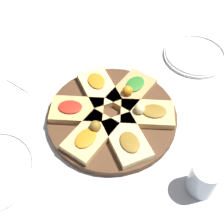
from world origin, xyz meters
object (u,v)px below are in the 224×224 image
at_px(water_glass, 204,178).
at_px(napkin_stack, 30,75).
at_px(serving_board, 112,117).
at_px(plate_left, 196,55).

bearing_deg(water_glass, napkin_stack, -71.74).
xyz_separation_m(serving_board, water_glass, (-0.07, 0.30, 0.04)).
height_order(serving_board, water_glass, water_glass).
bearing_deg(napkin_stack, plate_left, 156.31).
bearing_deg(napkin_stack, serving_board, 113.62).
bearing_deg(water_glass, plate_left, -131.26).
height_order(serving_board, plate_left, serving_board).
distance_m(serving_board, napkin_stack, 0.32).
xyz_separation_m(serving_board, plate_left, (-0.39, -0.07, -0.00)).
height_order(water_glass, napkin_stack, water_glass).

